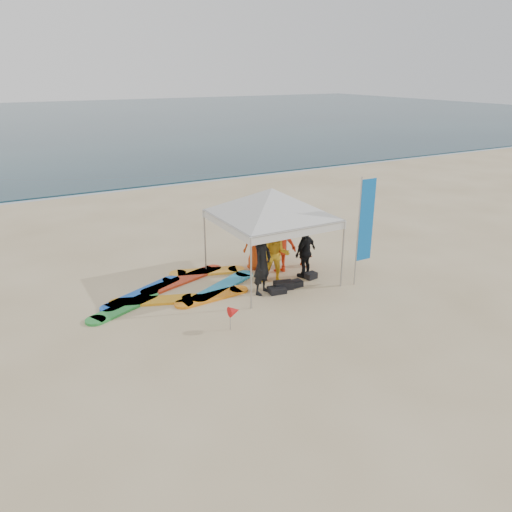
{
  "coord_description": "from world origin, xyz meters",
  "views": [
    {
      "loc": [
        -6.65,
        -9.11,
        6.24
      ],
      "look_at": [
        -0.16,
        2.6,
        1.2
      ],
      "focal_mm": 35.0,
      "sensor_mm": 36.0,
      "label": 1
    }
  ],
  "objects_px": {
    "person_black_b": "(305,252)",
    "person_yellow": "(275,255)",
    "marker_pennant": "(234,311)",
    "person_black_a": "(262,263)",
    "feather_flag": "(365,222)",
    "person_orange_b": "(257,240)",
    "person_seated": "(304,254)",
    "surfboard_spread": "(179,290)",
    "person_orange_a": "(280,245)",
    "canopy_tent": "(272,189)"
  },
  "relations": [
    {
      "from": "person_orange_b",
      "to": "surfboard_spread",
      "type": "height_order",
      "value": "person_orange_b"
    },
    {
      "from": "person_seated",
      "to": "marker_pennant",
      "type": "relative_size",
      "value": 1.3
    },
    {
      "from": "person_black_b",
      "to": "person_black_a",
      "type": "bearing_deg",
      "value": -6.75
    },
    {
      "from": "canopy_tent",
      "to": "person_orange_b",
      "type": "bearing_deg",
      "value": 86.71
    },
    {
      "from": "person_black_b",
      "to": "person_orange_a",
      "type": "bearing_deg",
      "value": -79.29
    },
    {
      "from": "feather_flag",
      "to": "person_yellow",
      "type": "bearing_deg",
      "value": 151.09
    },
    {
      "from": "person_seated",
      "to": "surfboard_spread",
      "type": "relative_size",
      "value": 0.16
    },
    {
      "from": "person_orange_b",
      "to": "canopy_tent",
      "type": "height_order",
      "value": "canopy_tent"
    },
    {
      "from": "feather_flag",
      "to": "marker_pennant",
      "type": "bearing_deg",
      "value": -171.44
    },
    {
      "from": "canopy_tent",
      "to": "feather_flag",
      "type": "relative_size",
      "value": 1.31
    },
    {
      "from": "person_orange_b",
      "to": "feather_flag",
      "type": "bearing_deg",
      "value": 120.61
    },
    {
      "from": "marker_pennant",
      "to": "surfboard_spread",
      "type": "distance_m",
      "value": 2.94
    },
    {
      "from": "person_seated",
      "to": "feather_flag",
      "type": "height_order",
      "value": "feather_flag"
    },
    {
      "from": "surfboard_spread",
      "to": "person_yellow",
      "type": "bearing_deg",
      "value": -17.23
    },
    {
      "from": "person_black_a",
      "to": "canopy_tent",
      "type": "height_order",
      "value": "canopy_tent"
    },
    {
      "from": "person_orange_b",
      "to": "marker_pennant",
      "type": "bearing_deg",
      "value": 43.97
    },
    {
      "from": "person_black_a",
      "to": "person_orange_b",
      "type": "distance_m",
      "value": 2.02
    },
    {
      "from": "person_black_b",
      "to": "surfboard_spread",
      "type": "height_order",
      "value": "person_black_b"
    },
    {
      "from": "person_black_a",
      "to": "feather_flag",
      "type": "relative_size",
      "value": 0.56
    },
    {
      "from": "person_orange_b",
      "to": "person_seated",
      "type": "xyz_separation_m",
      "value": [
        1.45,
        -0.62,
        -0.55
      ]
    },
    {
      "from": "surfboard_spread",
      "to": "person_orange_a",
      "type": "bearing_deg",
      "value": -2.0
    },
    {
      "from": "canopy_tent",
      "to": "person_black_a",
      "type": "bearing_deg",
      "value": -133.74
    },
    {
      "from": "person_black_a",
      "to": "person_yellow",
      "type": "relative_size",
      "value": 1.03
    },
    {
      "from": "person_black_a",
      "to": "feather_flag",
      "type": "bearing_deg",
      "value": -43.4
    },
    {
      "from": "person_orange_a",
      "to": "canopy_tent",
      "type": "bearing_deg",
      "value": 43.03
    },
    {
      "from": "person_black_a",
      "to": "marker_pennant",
      "type": "bearing_deg",
      "value": -165.94
    },
    {
      "from": "person_black_a",
      "to": "person_orange_b",
      "type": "bearing_deg",
      "value": 36.98
    },
    {
      "from": "person_seated",
      "to": "person_black_b",
      "type": "bearing_deg",
      "value": 155.33
    },
    {
      "from": "person_orange_a",
      "to": "person_black_b",
      "type": "bearing_deg",
      "value": 128.92
    },
    {
      "from": "person_seated",
      "to": "person_yellow",
      "type": "bearing_deg",
      "value": 122.81
    },
    {
      "from": "person_black_a",
      "to": "person_orange_b",
      "type": "height_order",
      "value": "person_orange_b"
    },
    {
      "from": "person_orange_b",
      "to": "feather_flag",
      "type": "relative_size",
      "value": 0.58
    },
    {
      "from": "person_orange_a",
      "to": "person_orange_b",
      "type": "distance_m",
      "value": 0.79
    },
    {
      "from": "person_black_b",
      "to": "person_yellow",
      "type": "bearing_deg",
      "value": -21.38
    },
    {
      "from": "person_black_a",
      "to": "marker_pennant",
      "type": "height_order",
      "value": "person_black_a"
    },
    {
      "from": "surfboard_spread",
      "to": "feather_flag",
      "type": "bearing_deg",
      "value": -22.76
    },
    {
      "from": "person_orange_a",
      "to": "feather_flag",
      "type": "height_order",
      "value": "feather_flag"
    },
    {
      "from": "person_orange_a",
      "to": "marker_pennant",
      "type": "xyz_separation_m",
      "value": [
        -3.04,
        -2.76,
        -0.42
      ]
    },
    {
      "from": "person_black_b",
      "to": "marker_pennant",
      "type": "relative_size",
      "value": 2.59
    },
    {
      "from": "person_orange_a",
      "to": "canopy_tent",
      "type": "distance_m",
      "value": 2.09
    },
    {
      "from": "surfboard_spread",
      "to": "person_black_b",
      "type": "bearing_deg",
      "value": -12.85
    },
    {
      "from": "person_yellow",
      "to": "marker_pennant",
      "type": "relative_size",
      "value": 2.88
    },
    {
      "from": "person_orange_a",
      "to": "canopy_tent",
      "type": "relative_size",
      "value": 0.42
    },
    {
      "from": "person_orange_a",
      "to": "feather_flag",
      "type": "distance_m",
      "value": 2.86
    },
    {
      "from": "person_black_a",
      "to": "person_seated",
      "type": "relative_size",
      "value": 2.28
    },
    {
      "from": "person_black_a",
      "to": "marker_pennant",
      "type": "xyz_separation_m",
      "value": [
        -1.69,
        -1.54,
        -0.45
      ]
    },
    {
      "from": "canopy_tent",
      "to": "feather_flag",
      "type": "distance_m",
      "value": 2.94
    },
    {
      "from": "person_black_b",
      "to": "person_orange_b",
      "type": "xyz_separation_m",
      "value": [
        -0.97,
        1.39,
        0.14
      ]
    },
    {
      "from": "person_orange_a",
      "to": "person_yellow",
      "type": "bearing_deg",
      "value": 58.12
    },
    {
      "from": "person_orange_b",
      "to": "surfboard_spread",
      "type": "bearing_deg",
      "value": 0.41
    }
  ]
}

